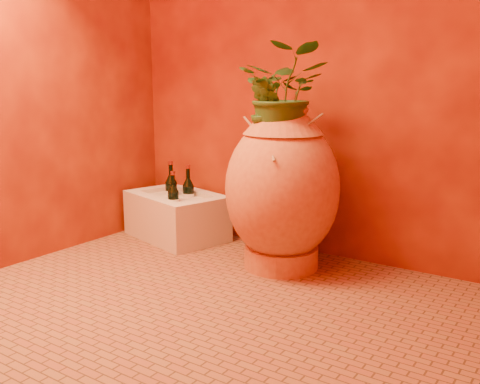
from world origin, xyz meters
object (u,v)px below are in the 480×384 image
Objects in this scene: wine_bottle_b at (171,193)px; wall_tap at (291,130)px; amphora at (282,189)px; wine_bottle_a at (173,201)px; wine_bottle_c at (188,195)px; stone_basin at (177,217)px.

wine_bottle_b is 1.97× the size of wall_tap.
wine_bottle_a is at bearing 178.68° from amphora.
amphora is at bearing -12.29° from wine_bottle_c.
wine_bottle_b is at bearing -172.80° from wall_tap.
stone_basin is 1.01m from wall_tap.
amphora reaches higher than wine_bottle_b.
amphora is 2.81× the size of wine_bottle_c.
wine_bottle_a is 0.16m from wine_bottle_c.
wall_tap is at bearing 19.06° from wine_bottle_a.
amphora is 0.87m from wine_bottle_c.
wine_bottle_a is (0.06, -0.09, 0.13)m from stone_basin.
wall_tap is at bearing 6.83° from wine_bottle_c.
wine_bottle_b is (-0.14, 0.14, 0.01)m from wine_bottle_a.
wine_bottle_a is at bearing -44.78° from wine_bottle_b.
wine_bottle_a is 0.93× the size of wine_bottle_c.
wine_bottle_a is 1.74× the size of wall_tap.
wine_bottle_c is (0.13, 0.02, -0.01)m from wine_bottle_b.
amphora is at bearing -69.26° from wall_tap.
wine_bottle_a is at bearing -58.83° from stone_basin.
wine_bottle_c is at bearing 56.70° from stone_basin.
wine_bottle_a is at bearing -87.33° from wine_bottle_c.
wall_tap reaches higher than wine_bottle_c.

